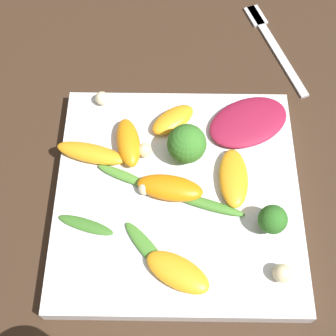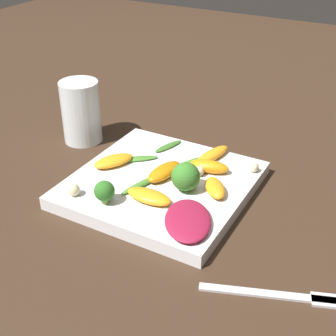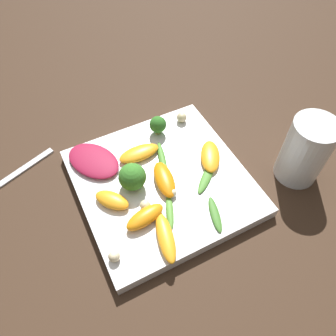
{
  "view_description": "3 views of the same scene",
  "coord_description": "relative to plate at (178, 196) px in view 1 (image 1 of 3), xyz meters",
  "views": [
    {
      "loc": [
        -0.22,
        0.01,
        0.48
      ],
      "look_at": [
        0.02,
        0.01,
        0.04
      ],
      "focal_mm": 50.0,
      "sensor_mm": 36.0,
      "label": 1
    },
    {
      "loc": [
        0.31,
        -0.54,
        0.41
      ],
      "look_at": [
        0.01,
        0.01,
        0.04
      ],
      "focal_mm": 50.0,
      "sensor_mm": 36.0,
      "label": 2
    },
    {
      "loc": [
        0.13,
        0.28,
        0.46
      ],
      "look_at": [
        -0.02,
        -0.01,
        0.03
      ],
      "focal_mm": 35.0,
      "sensor_mm": 36.0,
      "label": 3
    }
  ],
  "objects": [
    {
      "name": "orange_segment_3",
      "position": [
        -0.0,
        0.01,
        0.02
      ],
      "size": [
        0.04,
        0.08,
        0.02
      ],
      "color": "orange",
      "rests_on": "plate"
    },
    {
      "name": "macadamia_nut_2",
      "position": [
        -0.09,
        -0.1,
        0.02
      ],
      "size": [
        0.02,
        0.02,
        0.02
      ],
      "color": "beige",
      "rests_on": "plate"
    },
    {
      "name": "ground_plane",
      "position": [
        0.0,
        0.0,
        -0.01
      ],
      "size": [
        2.4,
        2.4,
        0.0
      ],
      "primitive_type": "plane",
      "color": "#382619"
    },
    {
      "name": "radicchio_leaf_0",
      "position": [
        0.09,
        -0.08,
        0.02
      ],
      "size": [
        0.1,
        0.12,
        0.01
      ],
      "color": "maroon",
      "rests_on": "plate"
    },
    {
      "name": "orange_segment_0",
      "position": [
        0.06,
        0.06,
        0.02
      ],
      "size": [
        0.07,
        0.04,
        0.02
      ],
      "color": "orange",
      "rests_on": "plate"
    },
    {
      "name": "fork",
      "position": [
        0.24,
        -0.13,
        -0.01
      ],
      "size": [
        0.16,
        0.07,
        0.01
      ],
      "color": "silver",
      "rests_on": "ground_plane"
    },
    {
      "name": "arugula_sprig_1",
      "position": [
        -0.02,
        -0.03,
        0.01
      ],
      "size": [
        0.04,
        0.08,
        0.01
      ],
      "color": "#47842D",
      "rests_on": "plate"
    },
    {
      "name": "macadamia_nut_3",
      "position": [
        0.05,
        0.04,
        0.02
      ],
      "size": [
        0.02,
        0.02,
        0.02
      ],
      "color": "beige",
      "rests_on": "plate"
    },
    {
      "name": "orange_segment_5",
      "position": [
        0.04,
        0.1,
        0.02
      ],
      "size": [
        0.04,
        0.08,
        0.01
      ],
      "color": "orange",
      "rests_on": "plate"
    },
    {
      "name": "orange_segment_2",
      "position": [
        -0.09,
        0.0,
        0.02
      ],
      "size": [
        0.06,
        0.08,
        0.01
      ],
      "color": "orange",
      "rests_on": "plate"
    },
    {
      "name": "arugula_sprig_3",
      "position": [
        0.02,
        0.06,
        0.01
      ],
      "size": [
        0.03,
        0.06,
        0.01
      ],
      "color": "#518E33",
      "rests_on": "plate"
    },
    {
      "name": "plate",
      "position": [
        0.0,
        0.0,
        0.0
      ],
      "size": [
        0.27,
        0.27,
        0.02
      ],
      "color": "white",
      "rests_on": "ground_plane"
    },
    {
      "name": "broccoli_floret_1",
      "position": [
        0.05,
        -0.01,
        0.03
      ],
      "size": [
        0.04,
        0.04,
        0.05
      ],
      "color": "#84AD5B",
      "rests_on": "plate"
    },
    {
      "name": "broccoli_floret_0",
      "position": [
        -0.04,
        -0.1,
        0.03
      ],
      "size": [
        0.03,
        0.03,
        0.04
      ],
      "color": "#7A9E51",
      "rests_on": "plate"
    },
    {
      "name": "orange_segment_1",
      "position": [
        0.01,
        -0.06,
        0.02
      ],
      "size": [
        0.07,
        0.03,
        0.02
      ],
      "color": "orange",
      "rests_on": "plate"
    },
    {
      "name": "orange_segment_4",
      "position": [
        0.09,
        0.01,
        0.02
      ],
      "size": [
        0.06,
        0.06,
        0.02
      ],
      "color": "orange",
      "rests_on": "plate"
    },
    {
      "name": "macadamia_nut_0",
      "position": [
        0.12,
        0.09,
        0.02
      ],
      "size": [
        0.02,
        0.02,
        0.02
      ],
      "color": "beige",
      "rests_on": "plate"
    },
    {
      "name": "arugula_sprig_2",
      "position": [
        -0.04,
        0.1,
        0.01
      ],
      "size": [
        0.03,
        0.06,
        0.01
      ],
      "color": "#3D7528",
      "rests_on": "plate"
    },
    {
      "name": "macadamia_nut_1",
      "position": [
        -0.0,
        0.04,
        0.02
      ],
      "size": [
        0.01,
        0.01,
        0.01
      ],
      "color": "beige",
      "rests_on": "plate"
    },
    {
      "name": "arugula_sprig_0",
      "position": [
        -0.07,
        0.03,
        0.01
      ],
      "size": [
        0.07,
        0.06,
        0.01
      ],
      "color": "#47842D",
      "rests_on": "plate"
    }
  ]
}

